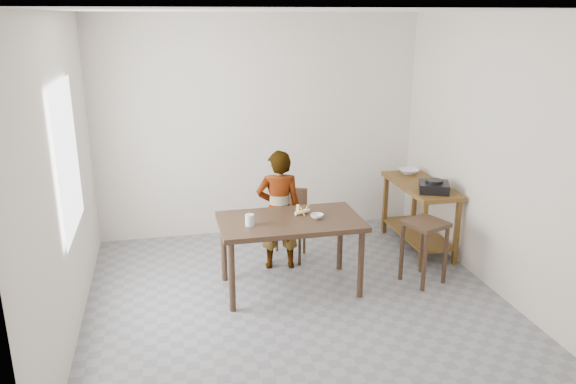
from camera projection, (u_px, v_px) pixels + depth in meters
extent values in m
cube|color=gray|center=(297.00, 304.00, 5.46)|extent=(4.00, 4.00, 0.04)
cube|color=white|center=(299.00, 8.00, 4.64)|extent=(4.00, 4.00, 0.04)
cube|color=silver|center=(259.00, 127.00, 6.93)|extent=(4.00, 0.04, 2.70)
cube|color=silver|center=(382.00, 259.00, 3.17)|extent=(4.00, 0.04, 2.70)
cube|color=silver|center=(60.00, 182.00, 4.62)|extent=(0.04, 4.00, 2.70)
cube|color=silver|center=(499.00, 156.00, 5.47)|extent=(0.04, 4.00, 2.70)
cube|color=white|center=(68.00, 158.00, 4.77)|extent=(0.02, 1.10, 1.30)
imported|color=white|center=(279.00, 210.00, 6.03)|extent=(0.52, 0.37, 1.32)
cylinder|color=silver|center=(250.00, 220.00, 5.33)|extent=(0.10, 0.10, 0.11)
imported|color=silver|center=(317.00, 216.00, 5.53)|extent=(0.16, 0.16, 0.04)
imported|color=silver|center=(409.00, 171.00, 6.89)|extent=(0.26, 0.26, 0.06)
cube|color=black|center=(434.00, 187.00, 6.19)|extent=(0.42, 0.42, 0.11)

